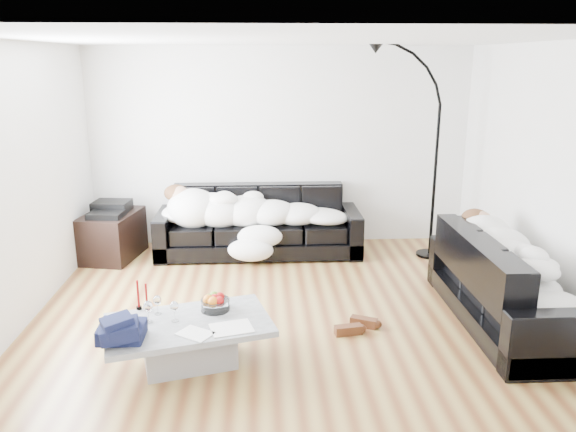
{
  "coord_description": "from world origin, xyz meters",
  "views": [
    {
      "loc": [
        -0.28,
        -5.16,
        2.43
      ],
      "look_at": [
        0.0,
        0.3,
        0.9
      ],
      "focal_mm": 35.0,
      "sensor_mm": 36.0,
      "label": 1
    }
  ],
  "objects_px": {
    "wine_glass_b": "(148,312)",
    "sofa_back": "(259,221)",
    "av_cabinet": "(112,235)",
    "floor_lamp": "(436,166)",
    "sleeper_right": "(511,260)",
    "candle_left": "(138,295)",
    "wine_glass_a": "(157,305)",
    "stereo": "(110,208)",
    "fruit_bowl": "(215,302)",
    "sleeper_back": "(258,206)",
    "sofa_right": "(509,281)",
    "candle_right": "(147,297)",
    "coffee_table": "(189,343)",
    "shoes": "(356,326)",
    "wine_glass_c": "(175,312)"
  },
  "relations": [
    {
      "from": "coffee_table",
      "to": "wine_glass_c",
      "type": "bearing_deg",
      "value": 168.85
    },
    {
      "from": "wine_glass_a",
      "to": "stereo",
      "type": "distance_m",
      "value": 2.71
    },
    {
      "from": "coffee_table",
      "to": "wine_glass_c",
      "type": "height_order",
      "value": "wine_glass_c"
    },
    {
      "from": "wine_glass_c",
      "to": "shoes",
      "type": "distance_m",
      "value": 1.7
    },
    {
      "from": "wine_glass_b",
      "to": "candle_right",
      "type": "distance_m",
      "value": 0.24
    },
    {
      "from": "wine_glass_b",
      "to": "floor_lamp",
      "type": "relative_size",
      "value": 0.08
    },
    {
      "from": "candle_right",
      "to": "av_cabinet",
      "type": "distance_m",
      "value": 2.6
    },
    {
      "from": "sleeper_right",
      "to": "candle_right",
      "type": "height_order",
      "value": "sleeper_right"
    },
    {
      "from": "av_cabinet",
      "to": "candle_right",
      "type": "bearing_deg",
      "value": -58.24
    },
    {
      "from": "wine_glass_b",
      "to": "sofa_back",
      "type": "bearing_deg",
      "value": 72.08
    },
    {
      "from": "wine_glass_c",
      "to": "candle_left",
      "type": "relative_size",
      "value": 0.65
    },
    {
      "from": "wine_glass_a",
      "to": "shoes",
      "type": "distance_m",
      "value": 1.82
    },
    {
      "from": "fruit_bowl",
      "to": "av_cabinet",
      "type": "relative_size",
      "value": 0.29
    },
    {
      "from": "shoes",
      "to": "fruit_bowl",
      "type": "bearing_deg",
      "value": -164.37
    },
    {
      "from": "sleeper_right",
      "to": "wine_glass_a",
      "type": "xyz_separation_m",
      "value": [
        -3.19,
        -0.45,
        -0.18
      ]
    },
    {
      "from": "wine_glass_b",
      "to": "av_cabinet",
      "type": "relative_size",
      "value": 0.22
    },
    {
      "from": "fruit_bowl",
      "to": "av_cabinet",
      "type": "distance_m",
      "value": 2.87
    },
    {
      "from": "shoes",
      "to": "stereo",
      "type": "bearing_deg",
      "value": 143.98
    },
    {
      "from": "coffee_table",
      "to": "floor_lamp",
      "type": "height_order",
      "value": "floor_lamp"
    },
    {
      "from": "sleeper_right",
      "to": "coffee_table",
      "type": "relative_size",
      "value": 1.37
    },
    {
      "from": "sofa_back",
      "to": "sofa_right",
      "type": "relative_size",
      "value": 1.24
    },
    {
      "from": "wine_glass_b",
      "to": "stereo",
      "type": "relative_size",
      "value": 0.41
    },
    {
      "from": "floor_lamp",
      "to": "sofa_back",
      "type": "bearing_deg",
      "value": 168.72
    },
    {
      "from": "fruit_bowl",
      "to": "candle_left",
      "type": "distance_m",
      "value": 0.65
    },
    {
      "from": "stereo",
      "to": "candle_right",
      "type": "bearing_deg",
      "value": -63.33
    },
    {
      "from": "wine_glass_b",
      "to": "candle_left",
      "type": "xyz_separation_m",
      "value": [
        -0.13,
        0.26,
        0.04
      ]
    },
    {
      "from": "sleeper_right",
      "to": "candle_left",
      "type": "height_order",
      "value": "sleeper_right"
    },
    {
      "from": "fruit_bowl",
      "to": "av_cabinet",
      "type": "bearing_deg",
      "value": 121.09
    },
    {
      "from": "sofa_right",
      "to": "candle_left",
      "type": "distance_m",
      "value": 3.38
    },
    {
      "from": "stereo",
      "to": "sofa_back",
      "type": "bearing_deg",
      "value": 8.83
    },
    {
      "from": "fruit_bowl",
      "to": "wine_glass_b",
      "type": "xyz_separation_m",
      "value": [
        -0.52,
        -0.21,
        0.02
      ]
    },
    {
      "from": "sleeper_right",
      "to": "candle_left",
      "type": "relative_size",
      "value": 6.87
    },
    {
      "from": "sleeper_right",
      "to": "shoes",
      "type": "height_order",
      "value": "sleeper_right"
    },
    {
      "from": "coffee_table",
      "to": "shoes",
      "type": "relative_size",
      "value": 3.07
    },
    {
      "from": "sofa_right",
      "to": "wine_glass_b",
      "type": "bearing_deg",
      "value": 100.62
    },
    {
      "from": "sofa_right",
      "to": "candle_left",
      "type": "bearing_deg",
      "value": 95.94
    },
    {
      "from": "wine_glass_a",
      "to": "stereo",
      "type": "bearing_deg",
      "value": 111.84
    },
    {
      "from": "fruit_bowl",
      "to": "stereo",
      "type": "distance_m",
      "value": 2.87
    },
    {
      "from": "sleeper_back",
      "to": "sofa_right",
      "type": "bearing_deg",
      "value": -41.65
    },
    {
      "from": "coffee_table",
      "to": "stereo",
      "type": "xyz_separation_m",
      "value": [
        -1.28,
        2.67,
        0.46
      ]
    },
    {
      "from": "coffee_table",
      "to": "wine_glass_a",
      "type": "distance_m",
      "value": 0.42
    },
    {
      "from": "coffee_table",
      "to": "wine_glass_a",
      "type": "bearing_deg",
      "value": 149.17
    },
    {
      "from": "sleeper_back",
      "to": "floor_lamp",
      "type": "xyz_separation_m",
      "value": [
        2.19,
        -0.17,
        0.53
      ]
    },
    {
      "from": "wine_glass_a",
      "to": "wine_glass_b",
      "type": "height_order",
      "value": "wine_glass_b"
    },
    {
      "from": "sofa_right",
      "to": "shoes",
      "type": "relative_size",
      "value": 4.9
    },
    {
      "from": "sleeper_right",
      "to": "coffee_table",
      "type": "xyz_separation_m",
      "value": [
        -2.92,
        -0.62,
        -0.45
      ]
    },
    {
      "from": "wine_glass_b",
      "to": "wine_glass_a",
      "type": "bearing_deg",
      "value": 73.17
    },
    {
      "from": "sleeper_right",
      "to": "stereo",
      "type": "bearing_deg",
      "value": 63.9
    },
    {
      "from": "av_cabinet",
      "to": "stereo",
      "type": "height_order",
      "value": "stereo"
    },
    {
      "from": "sleeper_right",
      "to": "wine_glass_b",
      "type": "relative_size",
      "value": 9.82
    }
  ]
}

